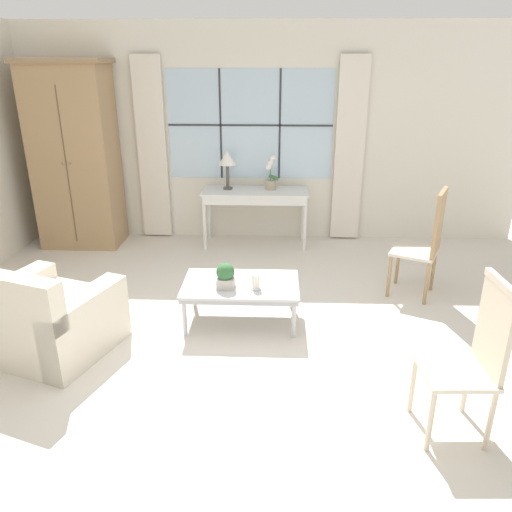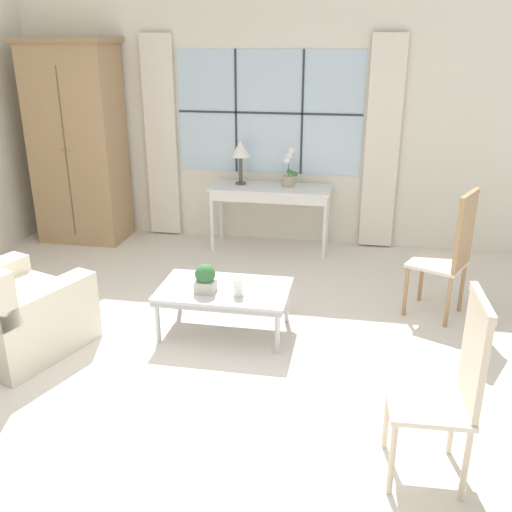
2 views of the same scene
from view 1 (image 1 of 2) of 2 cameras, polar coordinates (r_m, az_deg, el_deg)
The scene contains 12 objects.
ground_plane at distance 4.40m, azimuth -2.63°, elevation -10.84°, with size 14.00×14.00×0.00m, color silver.
wall_back_windowed at distance 6.79m, azimuth -0.66°, elevation 13.52°, with size 7.20×0.14×2.80m.
armoire at distance 6.93m, azimuth -19.94°, elevation 10.70°, with size 1.07×0.69×2.36m.
console_table at distance 6.59m, azimuth -0.10°, elevation 6.81°, with size 1.38×0.53×0.74m.
table_lamp at distance 6.57m, azimuth -3.30°, elevation 10.95°, with size 0.23×0.23×0.51m.
potted_orchid at distance 6.59m, azimuth 1.66°, elevation 9.06°, with size 0.18×0.15×0.45m.
armchair_upholstered at distance 4.63m, azimuth -22.79°, elevation -6.83°, with size 1.23×1.18×0.85m.
side_chair_wooden at distance 5.39m, azimuth 18.96°, elevation 1.85°, with size 0.59×0.59×1.16m.
accent_chair_wooden at distance 3.54m, azimuth 23.74°, elevation -10.00°, with size 0.46×0.46×1.12m.
coffee_table at distance 4.69m, azimuth -1.75°, elevation -3.57°, with size 1.08×0.67×0.40m.
potted_plant_small at distance 4.55m, azimuth -3.51°, elevation -2.25°, with size 0.17×0.17×0.24m.
pillar_candle at distance 4.53m, azimuth -0.02°, elevation -3.00°, with size 0.10×0.10×0.16m.
Camera 1 is at (0.35, -3.68, 2.38)m, focal length 35.00 mm.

